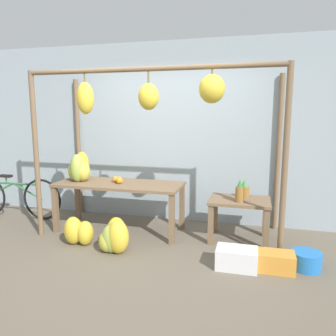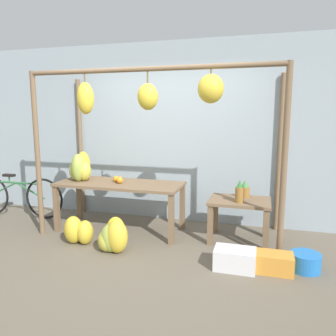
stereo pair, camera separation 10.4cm
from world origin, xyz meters
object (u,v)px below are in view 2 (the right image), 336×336
object	(u,v)px
fruit_crate_white	(235,259)
parked_bicycle	(17,196)
banana_pile_ground_left	(78,231)
fruit_crate_purple	(274,263)
blue_bucket	(305,262)
orange_pile	(119,180)
banana_pile_ground_right	(113,236)
banana_pile_on_table	(80,169)
pineapple_cluster	(242,191)

from	to	relation	value
fruit_crate_white	parked_bicycle	xyz separation A→B (m)	(-3.65, 0.91, 0.24)
banana_pile_ground_left	fruit_crate_purple	world-z (taller)	banana_pile_ground_left
blue_bucket	fruit_crate_white	bearing A→B (deg)	-166.32
fruit_crate_white	orange_pile	bearing A→B (deg)	155.66
banana_pile_ground_right	fruit_crate_white	distance (m)	1.50
banana_pile_on_table	fruit_crate_white	bearing A→B (deg)	-18.42
banana_pile_on_table	parked_bicycle	distance (m)	1.40
banana_pile_on_table	pineapple_cluster	world-z (taller)	banana_pile_on_table
fruit_crate_purple	fruit_crate_white	bearing A→B (deg)	-173.00
orange_pile	blue_bucket	distance (m)	2.65
orange_pile	parked_bicycle	size ratio (longest dim) A/B	0.11
fruit_crate_white	blue_bucket	bearing A→B (deg)	13.68
blue_bucket	fruit_crate_purple	xyz separation A→B (m)	(-0.33, -0.13, 0.01)
fruit_crate_purple	banana_pile_on_table	bearing A→B (deg)	165.16
banana_pile_ground_right	blue_bucket	bearing A→B (deg)	3.12
pineapple_cluster	fruit_crate_white	distance (m)	1.05
orange_pile	banana_pile_ground_right	size ratio (longest dim) A/B	0.41
banana_pile_ground_left	pineapple_cluster	bearing A→B (deg)	19.25
orange_pile	pineapple_cluster	distance (m)	1.75
pineapple_cluster	blue_bucket	size ratio (longest dim) A/B	1.26
orange_pile	banana_pile_on_table	bearing A→B (deg)	-179.91
fruit_crate_white	parked_bicycle	world-z (taller)	parked_bicycle
banana_pile_on_table	orange_pile	distance (m)	0.64
banana_pile_ground_left	fruit_crate_purple	xyz separation A→B (m)	(2.47, -0.11, -0.07)
pineapple_cluster	parked_bicycle	bearing A→B (deg)	179.52
banana_pile_ground_left	orange_pile	bearing A→B (deg)	63.73
banana_pile_on_table	pineapple_cluster	size ratio (longest dim) A/B	1.04
pineapple_cluster	banana_pile_ground_right	size ratio (longest dim) A/B	0.90
banana_pile_ground_left	fruit_crate_purple	distance (m)	2.47
banana_pile_on_table	orange_pile	xyz separation A→B (m)	(0.62, 0.00, -0.13)
banana_pile_ground_left	fruit_crate_purple	bearing A→B (deg)	-2.47
orange_pile	pineapple_cluster	bearing A→B (deg)	2.91
banana_pile_ground_right	parked_bicycle	size ratio (longest dim) A/B	0.27
banana_pile_on_table	orange_pile	size ratio (longest dim) A/B	2.29
blue_bucket	banana_pile_ground_left	bearing A→B (deg)	-179.49
banana_pile_on_table	blue_bucket	world-z (taller)	banana_pile_on_table
blue_bucket	banana_pile_ground_right	bearing A→B (deg)	-176.88
orange_pile	fruit_crate_purple	world-z (taller)	orange_pile
pineapple_cluster	banana_pile_ground_left	distance (m)	2.24
banana_pile_on_table	banana_pile_ground_right	distance (m)	1.33
fruit_crate_purple	parked_bicycle	bearing A→B (deg)	168.10
orange_pile	banana_pile_ground_left	xyz separation A→B (m)	(-0.31, -0.63, -0.58)
orange_pile	banana_pile_ground_left	size ratio (longest dim) A/B	0.39
blue_bucket	parked_bicycle	distance (m)	4.47
banana_pile_on_table	banana_pile_ground_left	size ratio (longest dim) A/B	0.89
banana_pile_ground_right	blue_bucket	xyz separation A→B (m)	(2.24, 0.12, -0.09)
orange_pile	fruit_crate_white	bearing A→B (deg)	-24.34
orange_pile	fruit_crate_purple	xyz separation A→B (m)	(2.16, -0.74, -0.65)
fruit_crate_white	fruit_crate_purple	world-z (taller)	fruit_crate_white
parked_bicycle	banana_pile_ground_right	bearing A→B (deg)	-21.47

